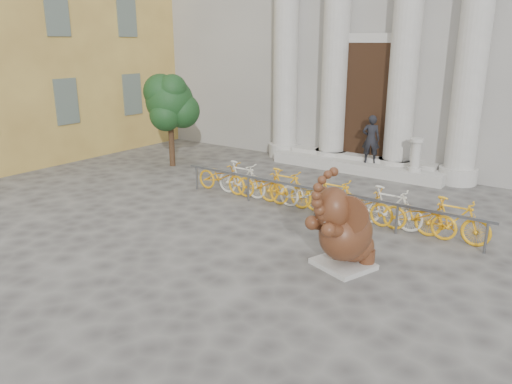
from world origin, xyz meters
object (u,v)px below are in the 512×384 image
Objects in this scene: pedestrian at (371,139)px; tree at (170,103)px; elephant_statue at (344,231)px; bike_rack at (320,194)px.

tree is at bearing 3.89° from pedestrian.
tree is at bearing 174.78° from elephant_statue.
elephant_statue is 0.24× the size of bike_rack.
bike_rack is 2.64× the size of tree.
pedestrian is at bearing 97.55° from bike_rack.
elephant_statue is 1.29× the size of pedestrian.
tree reaches higher than pedestrian.
pedestrian is at bearing 129.23° from elephant_statue.
elephant_statue is 9.57m from tree.
bike_rack is 5.32× the size of pedestrian.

